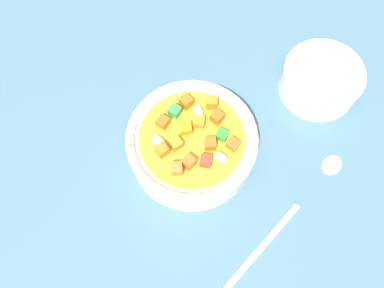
# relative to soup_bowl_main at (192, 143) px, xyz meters

# --- Properties ---
(ground_plane) EXTENTS (1.40, 1.40, 0.02)m
(ground_plane) POSITION_rel_soup_bowl_main_xyz_m (-0.00, -0.00, -0.04)
(ground_plane) COLOR #42667A
(soup_bowl_main) EXTENTS (0.17, 0.17, 0.06)m
(soup_bowl_main) POSITION_rel_soup_bowl_main_xyz_m (0.00, 0.00, 0.00)
(soup_bowl_main) COLOR white
(soup_bowl_main) RESTS_ON ground_plane
(spoon) EXTENTS (0.20, 0.15, 0.01)m
(spoon) POSITION_rel_soup_bowl_main_xyz_m (0.11, -0.11, -0.02)
(spoon) COLOR silver
(spoon) RESTS_ON ground_plane
(side_bowl_small) EXTENTS (0.11, 0.11, 0.05)m
(side_bowl_small) POSITION_rel_soup_bowl_main_xyz_m (0.19, 0.07, -0.00)
(side_bowl_small) COLOR white
(side_bowl_small) RESTS_ON ground_plane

